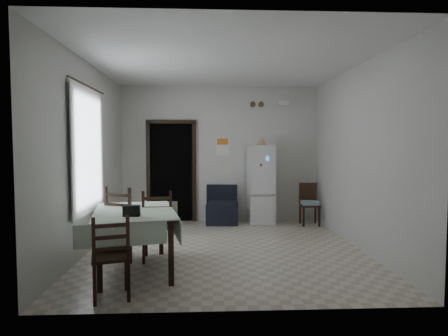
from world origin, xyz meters
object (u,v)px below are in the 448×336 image
navy_seat (222,205)px  corner_chair (310,204)px  dining_chair_far_left (126,222)px  dining_chair_far_right (158,225)px  dining_chair_near_head (111,256)px  dining_table (135,240)px  fridge (261,184)px

navy_seat → corner_chair: size_ratio=0.92×
dining_chair_far_left → dining_chair_far_right: dining_chair_far_left is taller
corner_chair → dining_chair_near_head: dining_chair_near_head is taller
dining_table → dining_chair_far_right: dining_chair_far_right is taller
navy_seat → dining_chair_far_left: size_ratio=0.75×
dining_chair_far_right → dining_chair_near_head: dining_chair_far_right is taller
corner_chair → dining_chair_near_head: size_ratio=0.94×
navy_seat → dining_chair_far_right: (-1.02, -2.46, 0.11)m
navy_seat → fridge: bearing=5.0°
corner_chair → dining_table: (-3.05, -2.68, -0.03)m
corner_chair → dining_chair_far_left: size_ratio=0.81×
fridge → dining_chair_far_left: bearing=-136.8°
fridge → navy_seat: fridge is taller
fridge → navy_seat: (-0.81, -0.00, -0.42)m
dining_table → dining_chair_far_right: (0.24, 0.45, 0.11)m
fridge → dining_chair_near_head: size_ratio=1.80×
corner_chair → dining_table: bearing=-137.1°
navy_seat → dining_chair_far_right: 2.66m
navy_seat → corner_chair: 1.80m
fridge → dining_chair_far_left: 3.32m
corner_chair → dining_chair_near_head: bearing=-129.7°
fridge → dining_chair_far_right: bearing=-129.4°
fridge → navy_seat: 0.91m
corner_chair → dining_table: size_ratio=0.56×
corner_chair → dining_chair_far_left: 3.91m
corner_chair → dining_chair_far_right: bearing=-140.0°
corner_chair → dining_chair_far_right: size_ratio=0.85×
fridge → dining_chair_far_right: size_ratio=1.62×
dining_chair_far_left → navy_seat: bearing=-100.2°
navy_seat → dining_chair_far_left: (-1.49, -2.37, 0.13)m
corner_chair → dining_chair_near_head: 4.74m
navy_seat → dining_chair_near_head: (-1.35, -3.80, 0.06)m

